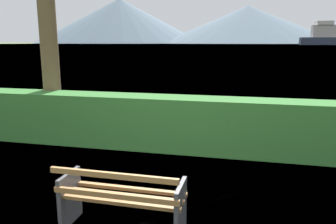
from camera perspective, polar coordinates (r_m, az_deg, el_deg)
name	(u,v)px	position (r m, az deg, el deg)	size (l,w,h in m)	color
water_surface	(246,45)	(310.45, 13.21, 11.18)	(620.00, 620.00, 0.00)	slate
park_bench	(122,200)	(4.19, -7.95, -14.63)	(1.52, 0.58, 0.87)	#A0703F
hedge_row	(177,123)	(7.13, 1.57, -1.98)	(12.81, 0.77, 1.14)	#387A33
distant_hills	(250,19)	(561.51, 13.78, 15.17)	(726.12, 307.75, 84.77)	slate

